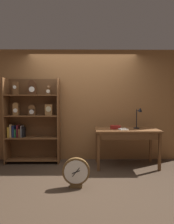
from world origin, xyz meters
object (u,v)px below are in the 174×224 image
object	(u,v)px
workbench	(127,134)
round_clock_large	(76,172)
toolbox_small	(115,127)
open_repair_manual	(123,129)
bookshelf	(32,120)
desk_lamp	(139,116)

from	to	relation	value
workbench	round_clock_large	bearing A→B (deg)	-138.24
toolbox_small	round_clock_large	xyz separation A→B (m)	(-0.79, -0.96, -0.60)
open_repair_manual	round_clock_large	distance (m)	1.38
workbench	bookshelf	bearing A→B (deg)	171.44
desk_lamp	toolbox_small	size ratio (longest dim) A/B	2.26
desk_lamp	open_repair_manual	xyz separation A→B (m)	(-0.36, -0.15, -0.27)
workbench	open_repair_manual	world-z (taller)	open_repair_manual
open_repair_manual	round_clock_large	bearing A→B (deg)	-147.45
bookshelf	open_repair_manual	distance (m)	2.06
bookshelf	desk_lamp	xyz separation A→B (m)	(2.38, -0.25, 0.11)
workbench	toolbox_small	xyz separation A→B (m)	(-0.24, 0.04, 0.14)
desk_lamp	toolbox_small	bearing A→B (deg)	-176.71
bookshelf	toolbox_small	xyz separation A→B (m)	(1.87, -0.28, -0.13)
bookshelf	round_clock_large	world-z (taller)	bookshelf
desk_lamp	round_clock_large	distance (m)	1.83
bookshelf	desk_lamp	world-z (taller)	bookshelf
toolbox_small	open_repair_manual	bearing A→B (deg)	-40.25
desk_lamp	open_repair_manual	bearing A→B (deg)	-157.53
bookshelf	toolbox_small	world-z (taller)	bookshelf
desk_lamp	open_repair_manual	distance (m)	0.48
workbench	round_clock_large	xyz separation A→B (m)	(-1.03, -0.92, -0.46)
desk_lamp	open_repair_manual	world-z (taller)	desk_lamp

